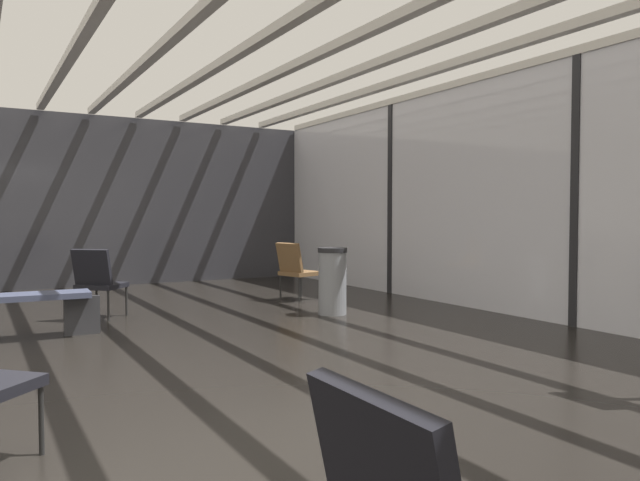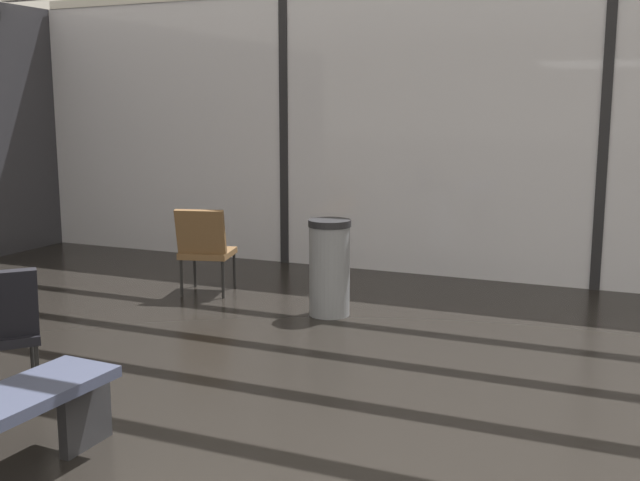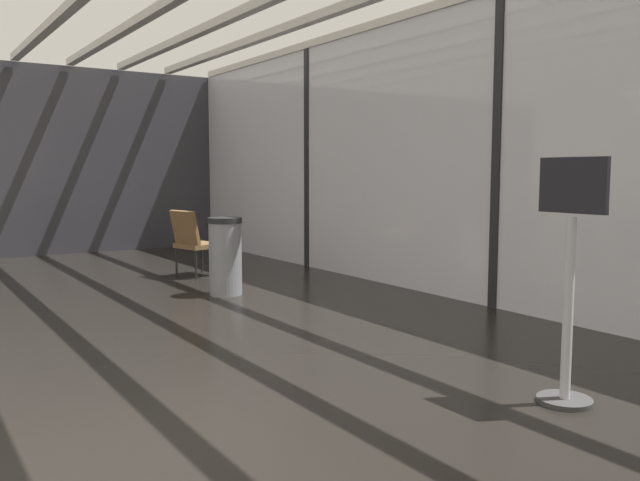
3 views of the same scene
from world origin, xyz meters
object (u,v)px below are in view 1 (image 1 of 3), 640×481
(waiting_bench, at_px, (11,305))
(lounge_chair_3, at_px, (98,279))
(lounge_chair_1, at_px, (296,267))
(trash_bin, at_px, (332,281))

(waiting_bench, bearing_deg, lounge_chair_3, 45.24)
(lounge_chair_3, xyz_separation_m, waiting_bench, (0.92, -0.99, -0.13))
(lounge_chair_1, xyz_separation_m, trash_bin, (1.41, -0.21, -0.06))
(lounge_chair_3, xyz_separation_m, trash_bin, (1.13, 2.68, -0.06))
(lounge_chair_1, bearing_deg, waiting_bench, 92.59)
(trash_bin, bearing_deg, lounge_chair_1, 171.73)
(lounge_chair_3, bearing_deg, trash_bin, -161.16)
(trash_bin, bearing_deg, lounge_chair_3, -112.89)
(lounge_chair_1, height_order, trash_bin, lounge_chair_1)
(waiting_bench, bearing_deg, trash_bin, -0.79)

